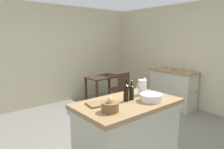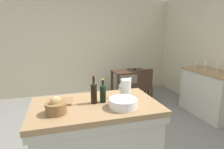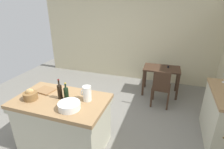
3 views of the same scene
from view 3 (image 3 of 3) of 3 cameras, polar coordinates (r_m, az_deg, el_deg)
The scene contains 12 objects.
ground_plane at distance 3.72m, azimuth -5.89°, elevation -15.77°, with size 6.76×6.76×0.00m, color slate.
wall_back at distance 5.47m, azimuth 4.92°, elevation 12.08°, with size 5.32×0.12×2.60m, color beige.
island_table at distance 3.13m, azimuth -15.27°, elevation -14.01°, with size 1.46×0.87×0.88m.
side_cabinet at distance 3.63m, azimuth 32.00°, elevation -11.55°, with size 0.52×1.16×0.94m.
writing_desk at distance 4.73m, azimuth 15.50°, elevation 0.78°, with size 0.92×0.59×0.77m.
wooden_chair at distance 4.19m, azimuth 15.42°, elevation -3.87°, with size 0.41×0.41×0.90m.
pitcher at distance 2.74m, azimuth -7.98°, elevation -5.95°, with size 0.17×0.13×0.28m.
wash_bowl at distance 2.62m, azimuth -13.48°, elevation -9.66°, with size 0.31×0.31×0.10m, color white.
bread_basket at distance 3.04m, azimuth -24.59°, elevation -6.08°, with size 0.21×0.21×0.18m.
cutting_board at distance 3.23m, azimuth -20.47°, elevation -4.75°, with size 0.28×0.23×0.02m, color olive.
wine_bottle_dark at distance 2.83m, azimuth -14.42°, elevation -5.69°, with size 0.07×0.07×0.28m.
wine_bottle_amber at distance 2.87m, azimuth -16.34°, elevation -5.02°, with size 0.07×0.07×0.33m.
Camera 3 is at (1.27, -2.62, 2.31)m, focal length 28.65 mm.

